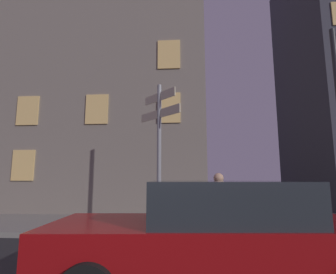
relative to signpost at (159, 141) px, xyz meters
The scene contains 5 objects.
sidewalk_kerb 2.71m from the signpost, 89.91° to the left, with size 40.00×3.49×0.14m, color gray.
signpost is the anchor object (origin of this frame).
car_far_trailing 4.05m from the signpost, 71.41° to the right, with size 4.52×2.17×1.46m.
cyclist 2.63m from the signpost, 43.14° to the right, with size 1.82×0.35×1.61m.
building_left_block 9.06m from the signpost, 122.57° to the left, with size 11.49×7.88×14.02m.
Camera 1 is at (0.82, -1.88, 1.50)m, focal length 28.33 mm.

